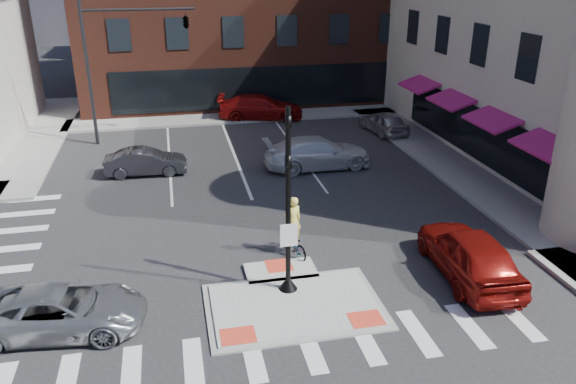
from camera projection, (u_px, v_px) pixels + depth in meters
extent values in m
plane|color=#28282B|center=(291.00, 298.00, 17.75)|extent=(120.00, 120.00, 0.00)
cube|color=gray|center=(294.00, 306.00, 17.29)|extent=(5.40, 3.60, 0.06)
cube|color=#A8A8A3|center=(294.00, 306.00, 17.28)|extent=(5.00, 3.20, 0.12)
cube|color=#A8A8A3|center=(281.00, 271.00, 19.17)|extent=(2.40, 1.40, 0.12)
cube|color=#E73E28|center=(238.00, 336.00, 15.80)|extent=(1.00, 0.80, 0.01)
cube|color=#E73E28|center=(366.00, 319.00, 16.54)|extent=(1.00, 0.80, 0.01)
cube|color=#E73E28|center=(279.00, 265.00, 19.42)|extent=(0.90, 0.90, 0.01)
cube|color=gray|center=(40.00, 137.00, 33.63)|extent=(3.00, 20.00, 0.15)
cube|color=gray|center=(454.00, 166.00, 28.84)|extent=(3.00, 24.00, 0.15)
cube|color=gray|center=(264.00, 115.00, 38.15)|extent=(26.00, 3.00, 0.15)
cube|color=black|center=(261.00, 87.00, 38.39)|extent=(20.00, 0.12, 2.80)
cube|color=black|center=(479.00, 134.00, 28.45)|extent=(0.12, 16.00, 2.60)
cube|color=#CA1B78|center=(546.00, 145.00, 22.38)|extent=(1.46, 3.00, 0.58)
cube|color=#CA1B78|center=(470.00, 109.00, 27.79)|extent=(1.46, 3.00, 0.58)
cube|color=#CA1B78|center=(419.00, 84.00, 33.21)|extent=(1.46, 3.00, 0.58)
cube|color=slate|center=(154.00, 7.00, 61.96)|extent=(10.00, 12.00, 10.00)
cone|color=black|center=(288.00, 282.00, 17.98)|extent=(0.60, 0.60, 0.45)
cylinder|color=black|center=(288.00, 201.00, 16.88)|extent=(0.16, 0.16, 5.80)
cube|color=white|center=(289.00, 235.00, 17.19)|extent=(0.55, 0.04, 0.75)
imported|color=black|center=(288.00, 134.00, 16.07)|extent=(0.18, 0.22, 1.10)
imported|color=black|center=(288.00, 173.00, 16.53)|extent=(0.18, 0.22, 1.10)
cylinder|color=black|center=(89.00, 75.00, 30.99)|extent=(0.20, 0.20, 8.00)
cylinder|color=black|center=(138.00, 9.00, 30.27)|extent=(6.00, 0.14, 0.14)
imported|color=black|center=(186.00, 20.00, 30.98)|extent=(0.48, 2.24, 0.90)
imported|color=#9EA1A5|center=(61.00, 310.00, 16.01)|extent=(5.00, 2.76, 1.33)
imported|color=maroon|center=(469.00, 253.00, 18.70)|extent=(2.32, 5.15, 1.72)
imported|color=silver|center=(318.00, 153.00, 28.58)|extent=(5.53, 2.38, 1.59)
imported|color=#29292F|center=(146.00, 162.00, 27.72)|extent=(4.02, 1.53, 1.31)
imported|color=#B6B9BE|center=(384.00, 122.00, 34.29)|extent=(2.18, 4.21, 1.37)
imported|color=maroon|center=(260.00, 107.00, 37.29)|extent=(5.90, 3.20, 1.62)
imported|color=#3F3F44|center=(293.00, 243.00, 20.23)|extent=(1.12, 1.91, 0.95)
imported|color=#F4E256|center=(293.00, 221.00, 19.89)|extent=(0.76, 0.61, 1.81)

